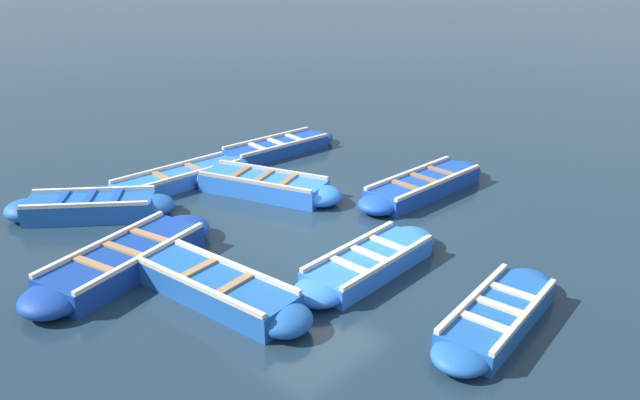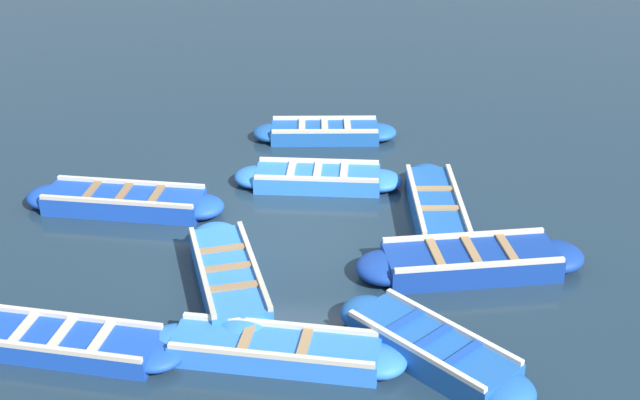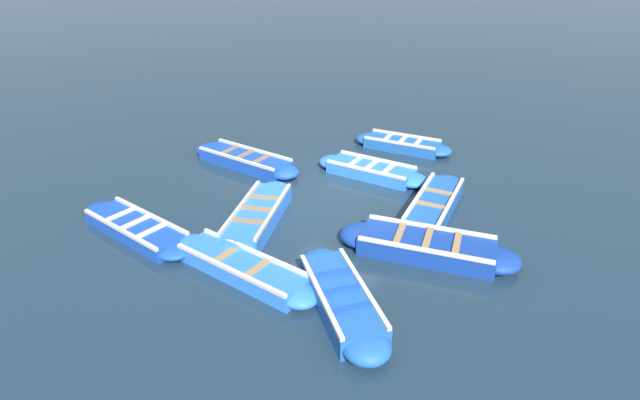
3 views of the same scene
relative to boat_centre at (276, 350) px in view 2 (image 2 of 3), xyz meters
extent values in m
plane|color=#1C303F|center=(3.69, 0.18, -0.17)|extent=(120.00, 120.00, 0.00)
cube|color=blue|center=(0.00, 0.00, -0.01)|extent=(1.04, 2.95, 0.32)
ellipsoid|color=blue|center=(0.12, 1.44, -0.01)|extent=(0.80, 0.82, 0.32)
ellipsoid|color=blue|center=(-0.12, -1.44, -0.01)|extent=(0.80, 0.82, 0.32)
cube|color=beige|center=(-0.36, 0.03, 0.19)|extent=(0.31, 2.84, 0.07)
cube|color=beige|center=(0.36, -0.03, 0.19)|extent=(0.31, 2.84, 0.07)
cube|color=#9E7A51|center=(0.03, 0.41, 0.17)|extent=(0.72, 0.20, 0.04)
cube|color=#9E7A51|center=(-0.03, -0.41, 0.17)|extent=(0.72, 0.20, 0.04)
cube|color=#1E59AD|center=(4.37, -2.39, 0.03)|extent=(2.79, 1.10, 0.39)
ellipsoid|color=#1E59AD|center=(5.72, -2.26, 0.03)|extent=(0.88, 0.85, 0.39)
ellipsoid|color=#1E59AD|center=(3.01, -2.52, 0.03)|extent=(0.88, 0.85, 0.39)
cube|color=beige|center=(4.33, -2.01, 0.26)|extent=(2.66, 0.33, 0.07)
cube|color=beige|center=(4.40, -2.77, 0.26)|extent=(2.66, 0.33, 0.07)
cube|color=#9E7A51|center=(4.75, -2.35, 0.25)|extent=(0.21, 0.76, 0.04)
cube|color=#9E7A51|center=(3.98, -2.43, 0.25)|extent=(0.21, 0.76, 0.04)
cube|color=#1E59AD|center=(0.13, -2.16, 0.03)|extent=(2.28, 2.40, 0.39)
ellipsoid|color=#1E59AD|center=(0.94, -1.25, 0.03)|extent=(1.16, 1.16, 0.39)
ellipsoid|color=#1E59AD|center=(-0.69, -3.07, 0.03)|extent=(1.16, 1.16, 0.39)
cube|color=silver|center=(-0.17, -1.90, 0.26)|extent=(1.66, 1.83, 0.07)
cube|color=silver|center=(0.42, -2.43, 0.26)|extent=(1.66, 1.83, 0.07)
cube|color=#1947B7|center=(0.47, -1.78, 0.25)|extent=(0.67, 0.62, 0.04)
cube|color=#1947B7|center=(0.13, -2.16, 0.25)|extent=(0.67, 0.62, 0.04)
cube|color=#1947B7|center=(-0.22, -2.55, 0.25)|extent=(0.67, 0.62, 0.04)
cube|color=#1947B7|center=(-0.02, 3.02, -0.02)|extent=(1.18, 2.83, 0.29)
ellipsoid|color=#1947B7|center=(-0.18, 1.65, -0.02)|extent=(0.89, 0.91, 0.29)
cube|color=beige|center=(-0.42, 3.07, 0.16)|extent=(0.39, 2.69, 0.07)
cube|color=beige|center=(0.37, 2.97, 0.16)|extent=(0.39, 2.69, 0.07)
cube|color=beige|center=(0.04, 3.60, 0.14)|extent=(0.78, 0.23, 0.04)
cube|color=beige|center=(-0.02, 3.02, 0.14)|extent=(0.78, 0.23, 0.04)
cube|color=beige|center=(-0.09, 2.44, 0.14)|extent=(0.78, 0.23, 0.04)
cube|color=#1E59AD|center=(7.83, -0.12, -0.01)|extent=(1.05, 2.37, 0.31)
ellipsoid|color=#1E59AD|center=(7.73, 1.03, -0.01)|extent=(0.85, 0.87, 0.31)
ellipsoid|color=#1E59AD|center=(7.94, -1.27, -0.01)|extent=(0.85, 0.87, 0.31)
cube|color=beige|center=(7.45, -0.15, 0.18)|extent=(0.28, 2.26, 0.07)
cube|color=beige|center=(8.22, -0.08, 0.18)|extent=(0.28, 2.26, 0.07)
cube|color=beige|center=(7.79, 0.37, 0.16)|extent=(0.75, 0.21, 0.04)
cube|color=beige|center=(7.83, -0.12, 0.16)|extent=(0.75, 0.21, 0.04)
cube|color=beige|center=(7.88, -0.61, 0.16)|extent=(0.75, 0.21, 0.04)
cube|color=#1947B7|center=(4.25, 3.32, 0.01)|extent=(1.07, 2.94, 0.35)
ellipsoid|color=#1947B7|center=(4.34, 4.76, 0.01)|extent=(0.87, 0.89, 0.35)
ellipsoid|color=#1947B7|center=(4.16, 1.87, 0.01)|extent=(0.87, 0.89, 0.35)
cube|color=beige|center=(3.84, 3.34, 0.22)|extent=(0.26, 2.84, 0.07)
cube|color=beige|center=(4.65, 3.29, 0.22)|extent=(0.26, 2.84, 0.07)
cube|color=olive|center=(4.29, 3.93, 0.20)|extent=(0.79, 0.19, 0.04)
cube|color=olive|center=(4.25, 3.32, 0.20)|extent=(0.79, 0.19, 0.04)
cube|color=olive|center=(4.21, 2.70, 0.20)|extent=(0.79, 0.19, 0.04)
cube|color=blue|center=(5.52, -0.15, -0.01)|extent=(0.92, 2.41, 0.32)
ellipsoid|color=blue|center=(5.51, 1.05, -0.01)|extent=(0.84, 0.86, 0.32)
ellipsoid|color=blue|center=(5.53, -1.35, -0.01)|extent=(0.84, 0.86, 0.32)
cube|color=beige|center=(5.11, -0.15, 0.19)|extent=(0.10, 2.36, 0.07)
cube|color=beige|center=(5.93, -0.14, 0.19)|extent=(0.10, 2.36, 0.07)
cube|color=beige|center=(5.52, 0.36, 0.17)|extent=(0.79, 0.15, 0.04)
cube|color=beige|center=(5.52, -0.15, 0.17)|extent=(0.79, 0.15, 0.04)
cube|color=beige|center=(5.53, -0.66, 0.17)|extent=(0.79, 0.15, 0.04)
cube|color=navy|center=(2.55, -2.87, 0.03)|extent=(1.58, 2.94, 0.39)
ellipsoid|color=navy|center=(2.27, -1.51, 0.03)|extent=(1.13, 1.16, 0.39)
ellipsoid|color=navy|center=(2.84, -4.24, 0.03)|extent=(1.13, 1.16, 0.39)
cube|color=beige|center=(2.08, -2.97, 0.26)|extent=(0.63, 2.69, 0.07)
cube|color=beige|center=(3.02, -2.78, 0.26)|extent=(0.63, 2.69, 0.07)
cube|color=#9E7A51|center=(2.43, -2.29, 0.24)|extent=(0.92, 0.32, 0.04)
cube|color=#9E7A51|center=(2.55, -2.87, 0.24)|extent=(0.92, 0.32, 0.04)
cube|color=#9E7A51|center=(2.67, -3.45, 0.24)|extent=(0.92, 0.32, 0.04)
cube|color=blue|center=(1.75, 0.95, 0.03)|extent=(2.87, 1.72, 0.39)
ellipsoid|color=blue|center=(3.04, 1.39, 0.03)|extent=(1.07, 1.05, 0.39)
ellipsoid|color=blue|center=(0.46, 0.52, 0.03)|extent=(1.07, 1.05, 0.39)
cube|color=#B2AD9E|center=(1.61, 1.34, 0.26)|extent=(2.56, 0.93, 0.07)
cube|color=#B2AD9E|center=(1.88, 0.57, 0.26)|extent=(2.56, 0.93, 0.07)
cube|color=olive|center=(2.29, 1.14, 0.24)|extent=(0.39, 0.79, 0.04)
cube|color=olive|center=(1.75, 0.95, 0.24)|extent=(0.39, 0.79, 0.04)
cube|color=olive|center=(1.20, 0.77, 0.24)|extent=(0.39, 0.79, 0.04)
camera|label=1|loc=(11.08, -7.32, 4.96)|focal=35.00mm
camera|label=2|loc=(-9.96, -1.39, 7.50)|focal=50.00mm
camera|label=3|loc=(-6.13, -5.48, 5.77)|focal=28.00mm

